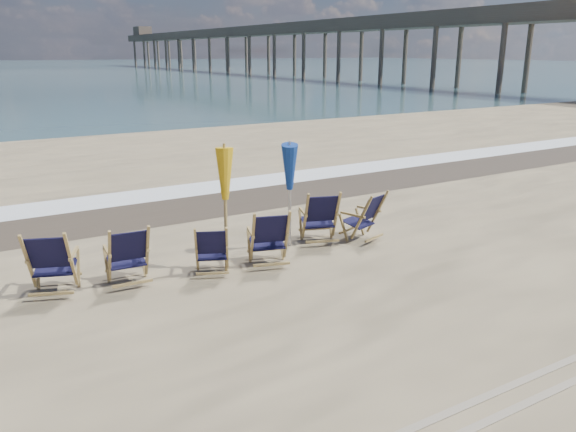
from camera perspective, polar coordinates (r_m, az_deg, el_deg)
name	(u,v)px	position (r m, az deg, el deg)	size (l,w,h in m)	color
surf_foam	(171,192)	(15.11, -11.80, 2.38)	(200.00, 1.40, 0.01)	silver
wet_sand_strip	(192,205)	(13.74, -9.76, 1.09)	(200.00, 2.60, 0.00)	#42362A
tire_tracks	(541,424)	(6.48, 24.34, -18.71)	(80.00, 1.30, 0.01)	gray
beach_chair_0	(71,262)	(9.02, -21.16, -4.42)	(0.69, 0.78, 1.08)	black
beach_chair_1	(148,253)	(9.13, -14.08, -3.68)	(0.66, 0.74, 1.03)	black
beach_chair_2	(227,250)	(9.26, -6.20, -3.46)	(0.57, 0.64, 0.89)	black
beach_chair_3	(287,237)	(9.57, -0.10, -2.17)	(0.68, 0.76, 1.06)	black
beach_chair_4	(336,217)	(10.74, 4.95, -0.07)	(0.69, 0.78, 1.08)	black
beach_chair_5	(378,214)	(11.16, 9.08, 0.23)	(0.65, 0.73, 1.01)	black
umbrella_yellow	(225,181)	(9.22, -6.47, 3.54)	(0.30, 0.30, 2.06)	#A28348
umbrella_blue	(290,170)	(10.15, 0.18, 4.68)	(0.30, 0.30, 2.03)	#A5A5AD
fishing_pier	(265,44)	(90.32, -2.35, 17.10)	(4.40, 140.00, 9.30)	brown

